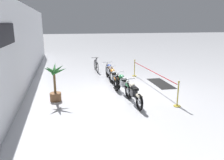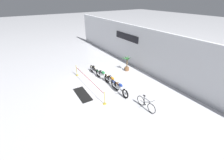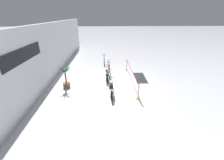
% 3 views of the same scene
% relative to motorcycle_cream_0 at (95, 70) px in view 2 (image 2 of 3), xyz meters
% --- Properties ---
extents(ground_plane, '(120.00, 120.00, 0.00)m').
position_rel_motorcycle_cream_0_xyz_m(ground_plane, '(1.95, -0.48, -0.46)').
color(ground_plane, silver).
extents(back_wall, '(28.00, 0.29, 4.20)m').
position_rel_motorcycle_cream_0_xyz_m(back_wall, '(1.94, 4.64, 1.64)').
color(back_wall, white).
rests_on(back_wall, ground).
extents(motorcycle_cream_0, '(2.14, 0.62, 0.91)m').
position_rel_motorcycle_cream_0_xyz_m(motorcycle_cream_0, '(0.00, 0.00, 0.00)').
color(motorcycle_cream_0, black).
rests_on(motorcycle_cream_0, ground).
extents(motorcycle_green_1, '(2.18, 0.62, 0.93)m').
position_rel_motorcycle_cream_0_xyz_m(motorcycle_green_1, '(1.34, 0.06, 0.01)').
color(motorcycle_green_1, black).
rests_on(motorcycle_green_1, ground).
extents(motorcycle_orange_2, '(2.42, 0.62, 0.94)m').
position_rel_motorcycle_cream_0_xyz_m(motorcycle_orange_2, '(2.70, 0.20, 0.00)').
color(motorcycle_orange_2, black).
rests_on(motorcycle_orange_2, ground).
extents(motorcycle_blue_3, '(2.39, 0.62, 0.95)m').
position_rel_motorcycle_cream_0_xyz_m(motorcycle_blue_3, '(3.98, 0.09, 0.02)').
color(motorcycle_blue_3, black).
rests_on(motorcycle_blue_3, ground).
extents(bicycle, '(1.73, 0.48, 0.96)m').
position_rel_motorcycle_cream_0_xyz_m(bicycle, '(6.54, 0.49, -0.08)').
color(bicycle, black).
rests_on(bicycle, ground).
extents(potted_palm_left_of_row, '(1.05, 0.98, 1.63)m').
position_rel_motorcycle_cream_0_xyz_m(potted_palm_left_of_row, '(1.07, 3.10, 0.33)').
color(potted_palm_left_of_row, brown).
rests_on(potted_palm_left_of_row, ground).
extents(stanchion_far_left, '(5.32, 0.28, 1.05)m').
position_rel_motorcycle_cream_0_xyz_m(stanchion_far_left, '(0.82, -1.62, 0.20)').
color(stanchion_far_left, gold).
rests_on(stanchion_far_left, ground).
extents(stanchion_mid_left, '(0.28, 0.28, 1.05)m').
position_rel_motorcycle_cream_0_xyz_m(stanchion_mid_left, '(4.59, -1.62, -0.10)').
color(stanchion_mid_left, gold).
rests_on(stanchion_mid_left, ground).
extents(floor_banner, '(2.30, 0.93, 0.01)m').
position_rel_motorcycle_cream_0_xyz_m(floor_banner, '(2.60, -2.47, -0.46)').
color(floor_banner, black).
rests_on(floor_banner, ground).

